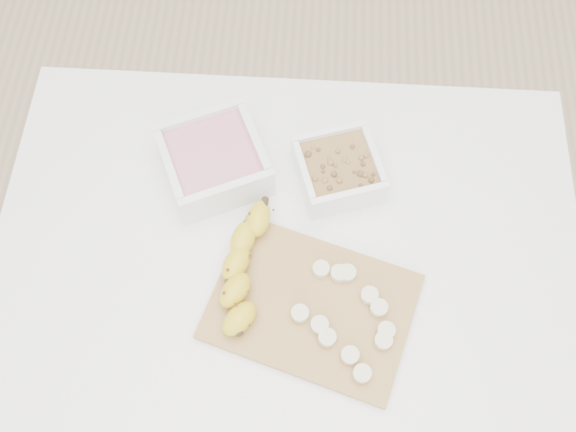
# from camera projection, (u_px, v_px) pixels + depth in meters

# --- Properties ---
(ground) EXTENTS (3.50, 3.50, 0.00)m
(ground) POSITION_uv_depth(u_px,v_px,m) (287.00, 350.00, 1.76)
(ground) COLOR #C6AD89
(ground) RESTS_ON ground
(table) EXTENTS (1.00, 0.70, 0.75)m
(table) POSITION_uv_depth(u_px,v_px,m) (287.00, 267.00, 1.17)
(table) COLOR white
(table) RESTS_ON ground
(bowl_yogurt) EXTENTS (0.22, 0.22, 0.08)m
(bowl_yogurt) POSITION_uv_depth(u_px,v_px,m) (214.00, 160.00, 1.11)
(bowl_yogurt) COLOR white
(bowl_yogurt) RESTS_ON table
(bowl_granola) EXTENTS (0.17, 0.17, 0.06)m
(bowl_granola) POSITION_uv_depth(u_px,v_px,m) (338.00, 170.00, 1.11)
(bowl_granola) COLOR white
(bowl_granola) RESTS_ON table
(cutting_board) EXTENTS (0.37, 0.31, 0.01)m
(cutting_board) POSITION_uv_depth(u_px,v_px,m) (311.00, 307.00, 1.03)
(cutting_board) COLOR #A57E3F
(cutting_board) RESTS_ON table
(banana) EXTENTS (0.12, 0.24, 0.04)m
(banana) POSITION_uv_depth(u_px,v_px,m) (244.00, 269.00, 1.03)
(banana) COLOR gold
(banana) RESTS_ON cutting_board
(banana_slices) EXTENTS (0.16, 0.19, 0.02)m
(banana_slices) POSITION_uv_depth(u_px,v_px,m) (349.00, 315.00, 1.01)
(banana_slices) COLOR beige
(banana_slices) RESTS_ON cutting_board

